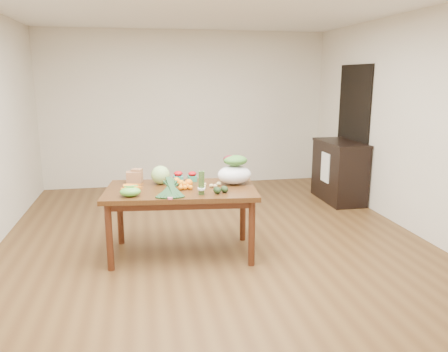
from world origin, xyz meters
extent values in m
plane|color=brown|center=(0.00, 0.00, 0.00)|extent=(6.00, 6.00, 0.00)
cube|color=white|center=(0.00, 0.00, 2.70)|extent=(5.00, 6.00, 0.02)
cube|color=silver|center=(0.00, 3.00, 1.35)|extent=(5.00, 0.02, 2.70)
cube|color=silver|center=(0.00, -3.00, 1.35)|extent=(5.00, 0.02, 2.70)
cube|color=silver|center=(2.50, 0.00, 1.35)|extent=(0.02, 6.00, 2.70)
cube|color=#43250F|center=(-0.41, -0.23, 0.38)|extent=(1.68, 1.05, 0.75)
cube|color=black|center=(2.48, 1.60, 1.05)|extent=(0.02, 1.00, 2.10)
cube|color=black|center=(2.22, 1.45, 0.47)|extent=(0.52, 1.02, 0.94)
cube|color=white|center=(1.96, 1.40, 0.55)|extent=(0.02, 0.28, 0.45)
sphere|color=#8ABD6D|center=(-0.62, 0.00, 0.85)|extent=(0.21, 0.21, 0.21)
sphere|color=orange|center=(-0.45, -0.10, 0.80)|extent=(0.09, 0.09, 0.09)
sphere|color=orange|center=(-0.40, -0.14, 0.78)|extent=(0.07, 0.07, 0.07)
sphere|color=orange|center=(-0.32, -0.19, 0.79)|extent=(0.09, 0.09, 0.09)
ellipsoid|color=#5BB33C|center=(-0.94, -0.46, 0.80)|extent=(0.21, 0.16, 0.10)
ellipsoid|color=tan|center=(-0.17, -0.29, 0.77)|extent=(0.05, 0.04, 0.04)
ellipsoid|color=tan|center=(-0.09, -0.26, 0.77)|extent=(0.05, 0.04, 0.04)
ellipsoid|color=tan|center=(0.00, -0.20, 0.77)|extent=(0.05, 0.05, 0.04)
ellipsoid|color=tan|center=(-0.15, -0.18, 0.77)|extent=(0.04, 0.04, 0.04)
ellipsoid|color=tan|center=(-0.05, -0.28, 0.77)|extent=(0.05, 0.04, 0.04)
ellipsoid|color=black|center=(-0.07, -0.52, 0.79)|extent=(0.10, 0.12, 0.07)
ellipsoid|color=black|center=(0.01, -0.49, 0.78)|extent=(0.10, 0.12, 0.07)
camera|label=1|loc=(-0.81, -4.77, 1.92)|focal=35.00mm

